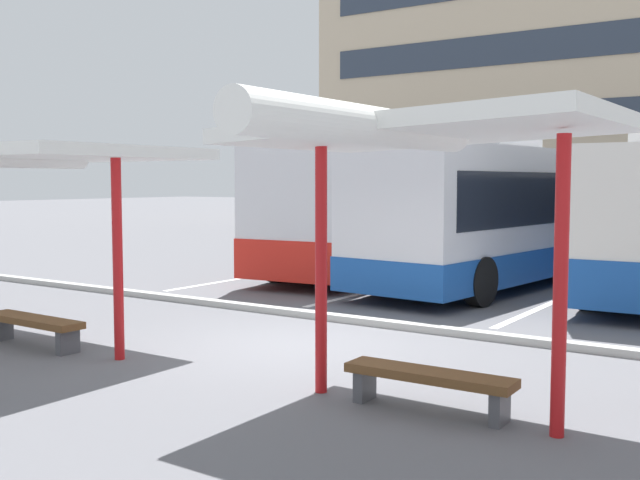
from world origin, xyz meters
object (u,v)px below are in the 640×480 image
at_px(coach_bus_0, 386,207).
at_px(coach_bus_1, 517,214).
at_px(bench_2, 33,324).
at_px(waiting_shelter_2, 419,137).
at_px(bench_3, 429,381).
at_px(waiting_shelter_1, 22,158).

height_order(coach_bus_0, coach_bus_1, coach_bus_0).
height_order(coach_bus_1, bench_2, coach_bus_1).
distance_m(waiting_shelter_2, bench_3, 2.60).
bearing_deg(bench_2, waiting_shelter_1, -90.00).
bearing_deg(coach_bus_1, bench_2, -106.54).
bearing_deg(coach_bus_0, waiting_shelter_2, -59.61).
xyz_separation_m(coach_bus_1, waiting_shelter_1, (-3.39, -11.50, 1.15)).
bearing_deg(waiting_shelter_1, bench_2, 90.00).
relative_size(bench_2, bench_3, 1.03).
xyz_separation_m(coach_bus_1, bench_2, (-3.39, -11.40, -1.32)).
relative_size(waiting_shelter_2, bench_3, 2.44).
relative_size(waiting_shelter_1, waiting_shelter_2, 1.12).
bearing_deg(bench_2, coach_bus_1, 73.46).
bearing_deg(coach_bus_1, coach_bus_0, 172.99).
bearing_deg(waiting_shelter_2, bench_2, -178.83).
bearing_deg(bench_3, waiting_shelter_2, -90.00).
xyz_separation_m(bench_2, waiting_shelter_2, (6.32, 0.13, 2.59)).
bearing_deg(coach_bus_1, bench_3, -75.06).
xyz_separation_m(waiting_shelter_1, waiting_shelter_2, (6.32, 0.22, 0.11)).
bearing_deg(waiting_shelter_2, bench_3, 90.00).
xyz_separation_m(coach_bus_0, coach_bus_1, (3.97, -0.49, -0.09)).
bearing_deg(waiting_shelter_1, waiting_shelter_2, 2.03).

